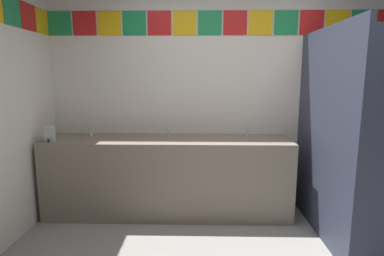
# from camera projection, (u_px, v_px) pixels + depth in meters

# --- Properties ---
(wall_back) EXTENTS (4.19, 0.09, 2.51)m
(wall_back) POSITION_uv_depth(u_px,v_px,m) (233.00, 98.00, 3.61)
(wall_back) COLOR silver
(wall_back) RESTS_ON ground_plane
(vanity_counter) EXTENTS (2.63, 0.59, 0.84)m
(vanity_counter) POSITION_uv_depth(u_px,v_px,m) (168.00, 175.00, 3.43)
(vanity_counter) COLOR gray
(vanity_counter) RESTS_ON ground_plane
(faucet_left) EXTENTS (0.04, 0.10, 0.14)m
(faucet_left) POSITION_uv_depth(u_px,v_px,m) (90.00, 132.00, 3.46)
(faucet_left) COLOR silver
(faucet_left) RESTS_ON vanity_counter
(faucet_center) EXTENTS (0.04, 0.10, 0.14)m
(faucet_center) POSITION_uv_depth(u_px,v_px,m) (169.00, 132.00, 3.44)
(faucet_center) COLOR silver
(faucet_center) RESTS_ON vanity_counter
(faucet_right) EXTENTS (0.04, 0.10, 0.14)m
(faucet_right) POSITION_uv_depth(u_px,v_px,m) (248.00, 133.00, 3.42)
(faucet_right) COLOR silver
(faucet_right) RESTS_ON vanity_counter
(soap_dispenser) EXTENTS (0.09, 0.09, 0.16)m
(soap_dispenser) POSITION_uv_depth(u_px,v_px,m) (50.00, 134.00, 3.20)
(soap_dispenser) COLOR #B7BABF
(soap_dispenser) RESTS_ON vanity_counter
(stall_divider) EXTENTS (0.92, 1.38, 1.96)m
(stall_divider) POSITION_uv_depth(u_px,v_px,m) (354.00, 139.00, 2.67)
(stall_divider) COLOR #33384C
(stall_divider) RESTS_ON ground_plane
(toilet) EXTENTS (0.39, 0.49, 0.74)m
(toilet) POSITION_uv_depth(u_px,v_px,m) (367.00, 194.00, 3.24)
(toilet) COLOR white
(toilet) RESTS_ON ground_plane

